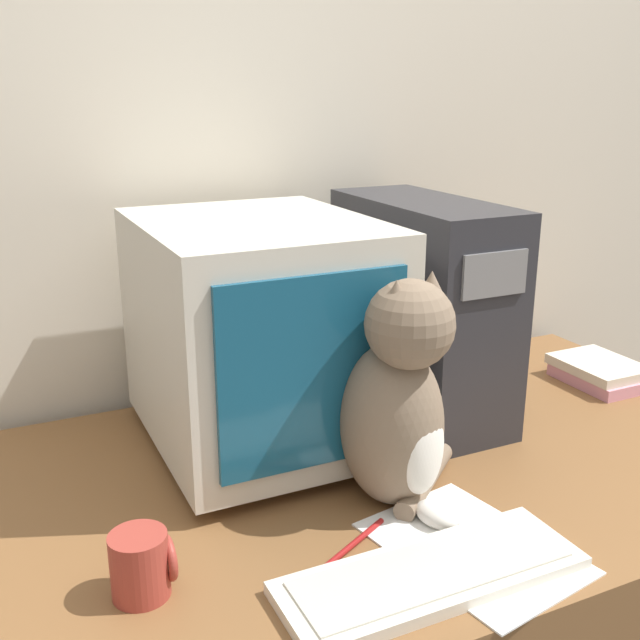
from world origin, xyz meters
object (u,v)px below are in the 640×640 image
object	(u,v)px
computer_tower	(421,308)
mug	(142,565)
book_stack	(602,372)
pen	(354,543)
keyboard	(432,575)
crt_monitor	(259,332)
cat	(399,404)

from	to	relation	value
computer_tower	mug	bearing A→B (deg)	-151.20
book_stack	pen	bearing A→B (deg)	-158.16
keyboard	mug	xyz separation A→B (m)	(-0.36, 0.14, 0.03)
pen	book_stack	bearing A→B (deg)	21.84
crt_monitor	book_stack	world-z (taller)	crt_monitor
computer_tower	pen	distance (m)	0.56
crt_monitor	book_stack	xyz separation A→B (m)	(0.80, -0.05, -0.19)
book_stack	mug	world-z (taller)	mug
book_stack	mug	size ratio (longest dim) A/B	2.21
keyboard	mug	bearing A→B (deg)	158.57
crt_monitor	keyboard	xyz separation A→B (m)	(0.06, -0.49, -0.21)
mug	pen	bearing A→B (deg)	-4.48
crt_monitor	pen	size ratio (longest dim) A/B	3.61
book_stack	mug	distance (m)	1.14
keyboard	cat	world-z (taller)	cat
crt_monitor	mug	bearing A→B (deg)	-130.76
pen	keyboard	bearing A→B (deg)	-64.29
cat	pen	size ratio (longest dim) A/B	2.82
computer_tower	keyboard	bearing A→B (deg)	-120.47
keyboard	cat	xyz separation A→B (m)	(0.06, 0.19, 0.16)
computer_tower	mug	distance (m)	0.76
computer_tower	mug	xyz separation A→B (m)	(-0.65, -0.36, -0.17)
crt_monitor	book_stack	size ratio (longest dim) A/B	2.45
keyboard	mug	size ratio (longest dim) A/B	4.79
keyboard	pen	distance (m)	0.13
crt_monitor	keyboard	world-z (taller)	crt_monitor
crt_monitor	pen	world-z (taller)	crt_monitor
cat	computer_tower	bearing A→B (deg)	35.28
pen	mug	size ratio (longest dim) A/B	1.50
computer_tower	book_stack	bearing A→B (deg)	-7.53
computer_tower	pen	xyz separation A→B (m)	(-0.35, -0.38, -0.21)
crt_monitor	mug	world-z (taller)	crt_monitor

